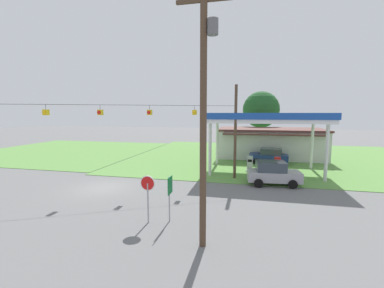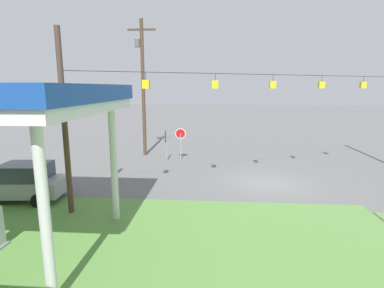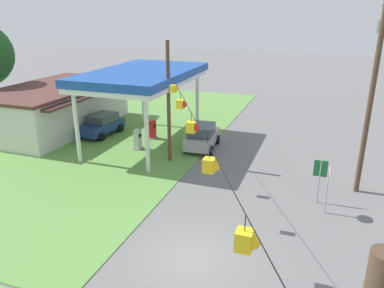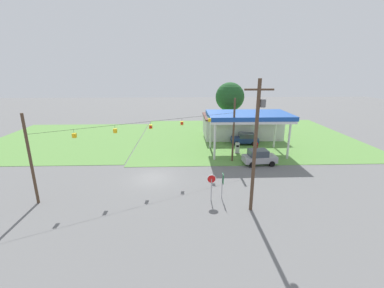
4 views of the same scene
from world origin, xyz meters
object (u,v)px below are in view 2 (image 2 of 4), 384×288
at_px(car_at_pumps_front, 23,182).
at_px(stop_sign_roadside, 181,137).
at_px(utility_pole_main, 143,82).
at_px(route_sign, 166,139).

relative_size(car_at_pumps_front, stop_sign_roadside, 1.67).
distance_m(car_at_pumps_front, utility_pole_main, 12.19).
xyz_separation_m(car_at_pumps_front, stop_sign_roadside, (-6.86, -8.82, 0.86)).
bearing_deg(stop_sign_roadside, car_at_pumps_front, -127.89).
relative_size(route_sign, utility_pole_main, 0.22).
height_order(car_at_pumps_front, utility_pole_main, utility_pole_main).
distance_m(stop_sign_roadside, route_sign, 1.13).
distance_m(route_sign, utility_pole_main, 5.22).
bearing_deg(stop_sign_roadside, route_sign, -159.34).
xyz_separation_m(car_at_pumps_front, route_sign, (-5.81, -8.42, 0.76)).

